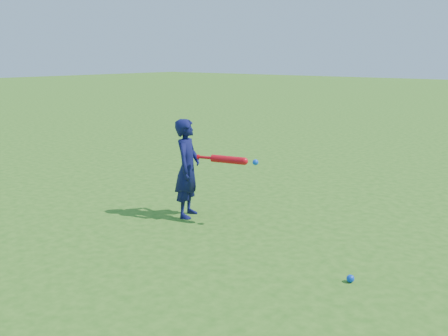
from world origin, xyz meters
TOP-DOWN VIEW (x-y plane):
  - ground at (0.00, 0.00)m, footprint 80.00×80.00m
  - child at (-0.12, -0.03)m, footprint 0.46×0.53m
  - ground_ball_blue at (2.30, -0.51)m, footprint 0.07×0.07m
  - bat_swing at (0.49, 0.06)m, footprint 0.77×0.24m

SIDE VIEW (x-z plane):
  - ground at x=0.00m, z-range 0.00..0.00m
  - ground_ball_blue at x=2.30m, z-range 0.00..0.07m
  - child at x=-0.12m, z-range 0.00..1.23m
  - bat_swing at x=0.49m, z-range 0.74..0.83m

